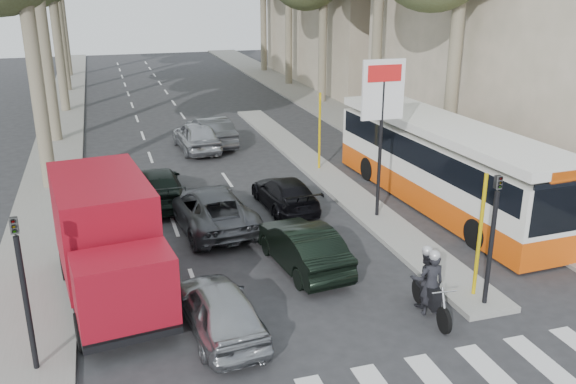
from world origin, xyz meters
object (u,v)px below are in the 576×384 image
(dark_hatchback, at_px, (302,246))
(city_bus, at_px, (443,162))
(silver_hatchback, at_px, (219,309))
(red_truck, at_px, (107,239))
(motorcycle, at_px, (428,283))

(dark_hatchback, height_order, city_bus, city_bus)
(silver_hatchback, bearing_deg, red_truck, -52.59)
(dark_hatchback, bearing_deg, silver_hatchback, 36.47)
(dark_hatchback, distance_m, red_truck, 5.50)
(city_bus, bearing_deg, silver_hatchback, -149.55)
(red_truck, distance_m, motorcycle, 8.30)
(motorcycle, bearing_deg, silver_hatchback, 178.50)
(red_truck, height_order, motorcycle, red_truck)
(red_truck, bearing_deg, dark_hatchback, -4.70)
(silver_hatchback, relative_size, motorcycle, 1.79)
(silver_hatchback, relative_size, dark_hatchback, 0.93)
(dark_hatchback, relative_size, red_truck, 0.67)
(dark_hatchback, xyz_separation_m, red_truck, (-5.40, -0.22, 1.00))
(silver_hatchback, height_order, dark_hatchback, dark_hatchback)
(city_bus, bearing_deg, dark_hatchback, -154.85)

